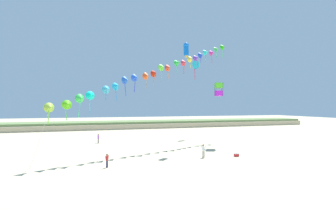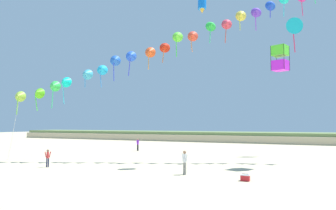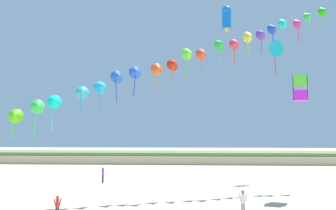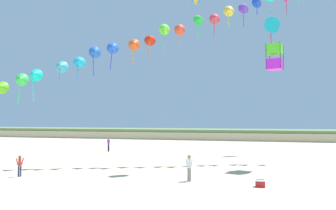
% 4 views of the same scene
% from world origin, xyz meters
% --- Properties ---
extents(ground_plane, '(240.00, 240.00, 0.00)m').
position_xyz_m(ground_plane, '(0.00, 0.00, 0.00)').
color(ground_plane, beige).
extents(dune_ridge, '(120.00, 11.18, 2.06)m').
position_xyz_m(dune_ridge, '(0.00, 49.01, 1.02)').
color(dune_ridge, '#BFAE8B').
rests_on(dune_ridge, ground).
extents(person_near_left, '(0.59, 0.33, 1.75)m').
position_xyz_m(person_near_left, '(3.26, 4.87, 1.01)').
color(person_near_left, gray).
rests_on(person_near_left, ground).
extents(person_near_right, '(0.23, 0.60, 1.72)m').
position_xyz_m(person_near_right, '(-10.12, 20.50, 0.99)').
color(person_near_right, black).
rests_on(person_near_right, ground).
extents(person_mid_center, '(0.44, 0.42, 1.52)m').
position_xyz_m(person_mid_center, '(-8.87, 3.38, 0.88)').
color(person_mid_center, '#282D4C').
rests_on(person_mid_center, ground).
extents(kite_banner_string, '(31.99, 15.32, 19.52)m').
position_xyz_m(kite_banner_string, '(-0.29, 12.30, 12.54)').
color(kite_banner_string, '#9CCB3A').
extents(large_kite_low_lead, '(1.53, 1.53, 2.21)m').
position_xyz_m(large_kite_low_lead, '(9.47, 12.10, 9.52)').
color(large_kite_low_lead, '#DD24EE').
extents(large_kite_mid_trail, '(0.85, 0.93, 2.42)m').
position_xyz_m(large_kite_mid_trail, '(2.90, 10.23, 15.33)').
color(large_kite_mid_trail, blue).
extents(large_kite_high_solo, '(2.21, 1.45, 4.35)m').
position_xyz_m(large_kite_high_solo, '(10.23, 24.13, 15.92)').
color(large_kite_high_solo, '#19C3D7').
extents(beach_cooler, '(0.58, 0.41, 0.46)m').
position_xyz_m(beach_cooler, '(7.76, 4.26, 0.21)').
color(beach_cooler, red).
rests_on(beach_cooler, ground).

